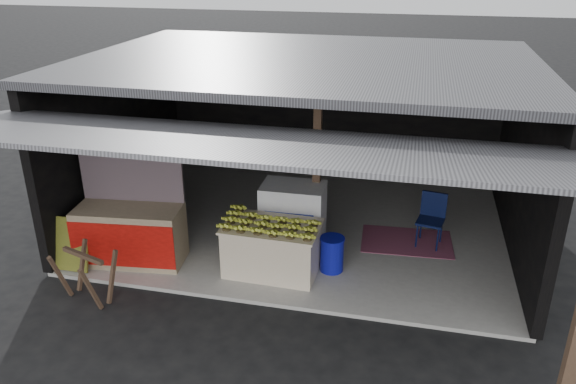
% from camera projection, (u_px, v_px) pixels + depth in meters
% --- Properties ---
extents(ground, '(80.00, 80.00, 0.00)m').
position_uv_depth(ground, '(269.00, 307.00, 7.85)').
color(ground, black).
rests_on(ground, ground).
extents(concrete_slab, '(7.00, 5.00, 0.06)m').
position_uv_depth(concrete_slab, '(305.00, 226.00, 10.07)').
color(concrete_slab, gray).
rests_on(concrete_slab, ground).
extents(shophouse, '(7.40, 7.29, 3.02)m').
position_uv_depth(shophouse, '(310.00, 109.00, 9.53)').
color(shophouse, black).
rests_on(shophouse, ground).
extents(banana_table, '(1.45, 0.92, 0.78)m').
position_uv_depth(banana_table, '(272.00, 248.00, 8.45)').
color(banana_table, beige).
rests_on(banana_table, concrete_slab).
extents(banana_pile, '(1.34, 0.83, 0.16)m').
position_uv_depth(banana_pile, '(272.00, 221.00, 8.26)').
color(banana_pile, yellow).
rests_on(banana_pile, banana_table).
extents(white_crate, '(1.01, 0.70, 1.11)m').
position_uv_depth(white_crate, '(293.00, 217.00, 9.08)').
color(white_crate, white).
rests_on(white_crate, concrete_slab).
extents(neighbor_stall, '(1.69, 0.91, 1.67)m').
position_uv_depth(neighbor_stall, '(131.00, 232.00, 8.72)').
color(neighbor_stall, '#998466').
rests_on(neighbor_stall, concrete_slab).
extents(green_signboard, '(0.55, 0.26, 0.81)m').
position_uv_depth(green_signboard, '(72.00, 244.00, 8.53)').
color(green_signboard, black).
rests_on(green_signboard, concrete_slab).
extents(sawhorse, '(0.85, 0.84, 0.75)m').
position_uv_depth(sawhorse, '(85.00, 271.00, 7.81)').
color(sawhorse, '#4A3225').
rests_on(sawhorse, ground).
extents(water_barrel, '(0.36, 0.36, 0.53)m').
position_uv_depth(water_barrel, '(332.00, 255.00, 8.54)').
color(water_barrel, '#0E129A').
rests_on(water_barrel, concrete_slab).
extents(plastic_chair, '(0.49, 0.49, 0.88)m').
position_uv_depth(plastic_chair, '(432.00, 215.00, 9.23)').
color(plastic_chair, '#0A1238').
rests_on(plastic_chair, concrete_slab).
extents(magenta_rug, '(1.56, 1.08, 0.01)m').
position_uv_depth(magenta_rug, '(407.00, 241.00, 9.47)').
color(magenta_rug, maroon).
rests_on(magenta_rug, concrete_slab).
extents(picture_frames, '(1.62, 0.04, 0.46)m').
position_uv_depth(picture_frames, '(321.00, 91.00, 11.49)').
color(picture_frames, black).
rests_on(picture_frames, shophouse).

